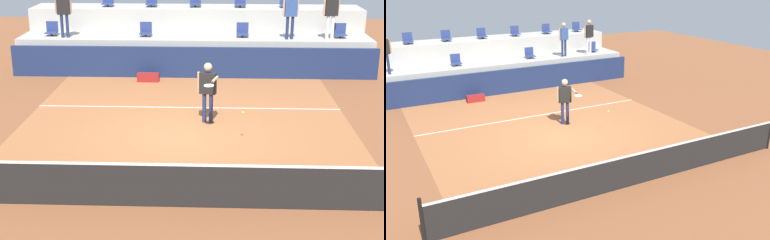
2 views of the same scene
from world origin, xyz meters
The scene contains 21 objects.
ground_plane centered at (0.00, 0.00, 0.00)m, with size 40.00×40.00×0.00m, color brown.
court_inner_paint centered at (0.00, 1.00, 0.00)m, with size 9.00×10.00×0.01m, color #A36038.
court_service_line centered at (0.00, 2.40, 0.01)m, with size 9.00×0.06×0.00m, color silver.
tennis_net centered at (0.00, -4.00, 0.50)m, with size 10.48×0.08×1.07m.
sponsor_backboard centered at (0.00, 6.00, 0.55)m, with size 13.00×0.16×1.10m, color navy.
seating_tier_lower centered at (0.00, 7.30, 0.62)m, with size 13.00×1.80×1.25m, color #ADAAA3.
seating_tier_upper centered at (0.00, 9.10, 1.05)m, with size 13.00×1.80×2.10m, color #ADAAA3.
stadium_chair_lower_left centered at (-1.81, 7.23, 1.46)m, with size 0.44×0.40×0.52m.
stadium_chair_lower_right centered at (1.78, 7.23, 1.46)m, with size 0.44×0.40×0.52m.
stadium_chair_lower_far_right centered at (5.35, 7.23, 1.46)m, with size 0.44×0.40×0.52m.
stadium_chair_upper_left centered at (-3.52, 9.03, 2.31)m, with size 0.44×0.40×0.52m.
stadium_chair_upper_mid_left centered at (-1.78, 9.03, 2.31)m, with size 0.44×0.40×0.52m.
stadium_chair_upper_center centered at (-0.03, 9.03, 2.31)m, with size 0.44×0.40×0.52m.
stadium_chair_upper_mid_right centered at (1.74, 9.03, 2.31)m, with size 0.44×0.40×0.52m.
stadium_chair_upper_right centered at (3.51, 9.03, 2.31)m, with size 0.44×0.40×0.52m.
stadium_chair_upper_far_right centered at (5.36, 9.03, 2.31)m, with size 0.44×0.40×0.52m.
tennis_player centered at (0.59, 1.04, 1.03)m, with size 0.58×1.27×1.68m.
spectator_leaning_on_rail centered at (3.46, 6.85, 2.26)m, with size 0.59×0.27×1.67m.
spectator_in_white centered at (4.89, 6.85, 2.30)m, with size 0.60×0.27×1.73m.
tennis_ball centered at (1.49, -0.45, 0.79)m, with size 0.07×0.07×0.07m.
equipment_bag centered at (-1.54, 5.37, 0.15)m, with size 0.76×0.28×0.30m, color maroon.
Camera 2 is at (-5.91, -11.93, 5.32)m, focal length 39.40 mm.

